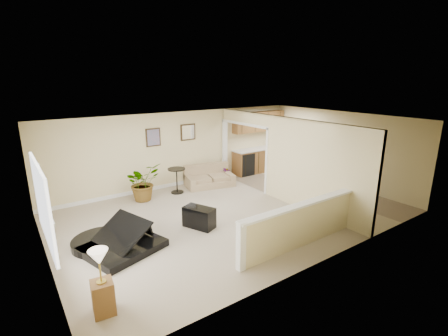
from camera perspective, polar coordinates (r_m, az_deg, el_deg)
floor at (r=8.97m, az=1.53°, el=-7.84°), size 9.00×9.00×0.00m
back_wall at (r=11.04m, az=-7.70°, el=3.33°), size 9.00×0.04×2.50m
front_wall at (r=6.52m, az=17.53°, el=-5.98°), size 9.00×0.04×2.50m
left_wall at (r=7.02m, az=-29.64°, el=-5.79°), size 0.04×6.00×2.50m
right_wall at (r=11.73m, az=19.62°, el=3.27°), size 0.04×6.00×2.50m
ceiling at (r=8.30m, az=1.66°, el=8.20°), size 9.00×6.00×0.04m
kitchen_vinyl at (r=11.01m, az=14.89°, el=-3.84°), size 2.70×6.00×0.01m
interior_partition at (r=9.88m, az=9.15°, el=1.64°), size 0.18×5.99×2.50m
pony_half_wall at (r=7.26m, az=13.03°, el=-9.66°), size 3.42×0.22×1.00m
left_window at (r=6.49m, az=-29.27°, el=-5.51°), size 0.05×2.15×1.45m
wall_art_left at (r=10.53m, az=-12.33°, el=5.29°), size 0.48×0.04×0.58m
wall_mirror at (r=11.05m, az=-6.34°, el=6.29°), size 0.55×0.04×0.55m
kitchen_cabinets at (r=12.66m, az=5.89°, el=3.19°), size 2.36×0.65×2.33m
piano at (r=7.35m, az=-18.29°, el=-9.15°), size 2.04×2.03×1.41m
piano_bench at (r=8.08m, az=-4.39°, el=-8.64°), size 0.67×0.86×0.51m
loveseat at (r=11.08m, az=-2.72°, el=-1.34°), size 1.78×1.24×0.91m
accent_table at (r=10.41m, az=-8.31°, el=-1.63°), size 0.56×0.56×0.81m
palm_plant at (r=9.99m, az=-14.08°, el=-2.48°), size 1.22×1.13×1.12m
small_plant at (r=11.50m, az=0.37°, el=-1.34°), size 0.35×0.35×0.52m
lamp_stand at (r=5.62m, az=-20.66°, el=-19.00°), size 0.36×0.36×1.10m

